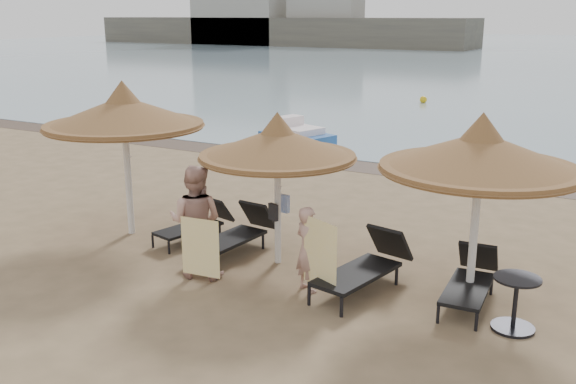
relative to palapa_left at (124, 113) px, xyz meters
name	(u,v)px	position (x,y,z in m)	size (l,w,h in m)	color
ground	(236,289)	(3.51, -1.31, -2.54)	(160.00, 160.00, 0.00)	#8D7251
wet_sand_strip	(416,173)	(3.51, 8.09, -2.54)	(200.00, 1.60, 0.01)	#4C3B2E
far_shore	(400,26)	(-21.59, 76.51, 0.37)	(150.00, 54.80, 12.00)	#5E5848
palapa_left	(124,113)	(0.00, 0.00, 0.00)	(3.22, 3.22, 3.19)	silver
palapa_center	(277,144)	(3.52, 0.07, -0.31)	(2.83, 2.83, 2.81)	silver
palapa_right	(481,153)	(7.04, 0.13, -0.11)	(3.08, 3.08, 3.05)	silver
lounger_far_left	(198,223)	(1.45, 0.38, -2.19)	(0.95, 1.81, 0.77)	black
lounger_near_left	(238,233)	(2.58, 0.15, -2.15)	(0.84, 2.03, 0.89)	black
lounger_near_right	(367,265)	(5.40, -0.21, -2.12)	(1.10, 2.20, 0.94)	black
lounger_far_right	(471,279)	(7.04, 0.14, -2.17)	(0.73, 1.89, 0.83)	black
side_table	(515,305)	(7.84, -0.52, -2.16)	(0.67, 0.67, 0.81)	black
person_left	(195,213)	(2.59, -1.16, -1.38)	(1.06, 0.69, 2.32)	tan
person_right	(308,242)	(4.58, -0.77, -1.70)	(0.78, 0.51, 1.69)	tan
towel_left	(200,248)	(2.94, -1.51, -1.85)	(0.72, 0.09, 1.01)	yellow
towel_right	(320,255)	(4.93, -1.02, -1.76)	(0.75, 0.35, 1.14)	yellow
bag_patterned	(283,203)	(3.52, 0.25, -1.45)	(0.27, 0.11, 0.33)	white
bag_dark	(273,212)	(3.52, -0.09, -1.52)	(0.22, 0.15, 0.30)	black
pedal_boat	(296,138)	(-1.06, 9.20, -2.13)	(2.71, 2.09, 1.11)	#275EAC
buoy_left	(423,100)	(-1.02, 22.94, -2.36)	(0.37, 0.37, 0.37)	gold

